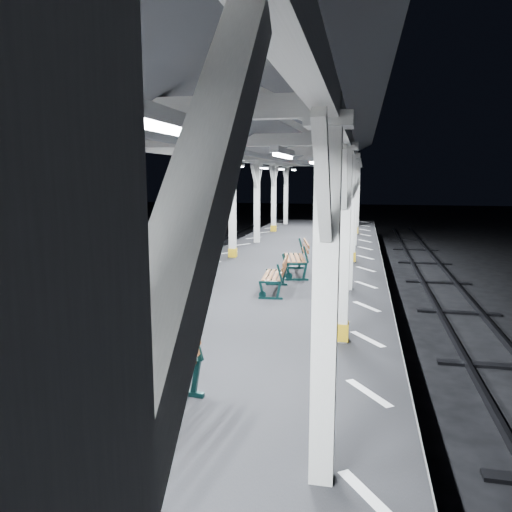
% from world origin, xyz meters
% --- Properties ---
extents(ground, '(120.00, 120.00, 0.00)m').
position_xyz_m(ground, '(0.00, 0.00, 0.00)').
color(ground, black).
rests_on(ground, ground).
extents(platform, '(6.00, 50.00, 1.00)m').
position_xyz_m(platform, '(0.00, 0.00, 0.50)').
color(platform, black).
rests_on(platform, ground).
extents(hazard_stripes_left, '(1.00, 48.00, 0.01)m').
position_xyz_m(hazard_stripes_left, '(-2.45, 0.00, 1.00)').
color(hazard_stripes_left, silver).
rests_on(hazard_stripes_left, platform).
extents(hazard_stripes_right, '(1.00, 48.00, 0.01)m').
position_xyz_m(hazard_stripes_right, '(2.45, 0.00, 1.00)').
color(hazard_stripes_right, silver).
rests_on(hazard_stripes_right, platform).
extents(canopy, '(5.40, 49.00, 4.65)m').
position_xyz_m(canopy, '(0.00, -0.01, 4.56)').
color(canopy, silver).
rests_on(canopy, platform).
extents(bench_near, '(0.87, 1.87, 0.98)m').
position_xyz_m(bench_near, '(0.08, -1.43, 1.52)').
color(bench_near, black).
rests_on(bench_near, platform).
extents(bench_mid, '(0.69, 1.58, 0.83)m').
position_xyz_m(bench_mid, '(0.34, 5.35, 1.45)').
color(bench_mid, black).
rests_on(bench_mid, platform).
extents(bench_far, '(0.98, 1.85, 0.95)m').
position_xyz_m(bench_far, '(0.56, 7.60, 1.51)').
color(bench_far, black).
rests_on(bench_far, platform).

